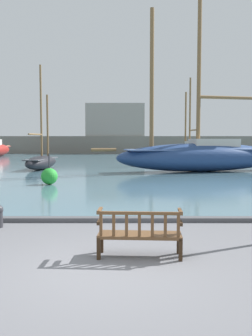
# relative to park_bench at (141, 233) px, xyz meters

# --- Properties ---
(ground_plane) EXTENTS (160.00, 160.00, 0.00)m
(ground_plane) POSITION_rel_park_bench_xyz_m (-0.68, -0.75, -0.47)
(ground_plane) COLOR slate
(harbor_water) EXTENTS (100.00, 80.00, 0.08)m
(harbor_water) POSITION_rel_park_bench_xyz_m (-0.68, 43.25, -0.43)
(harbor_water) COLOR slate
(harbor_water) RESTS_ON ground
(quay_edge_kerb) EXTENTS (40.00, 0.30, 0.12)m
(quay_edge_kerb) POSITION_rel_park_bench_xyz_m (-0.68, 3.10, -0.41)
(quay_edge_kerb) COLOR #4C4C50
(quay_edge_kerb) RESTS_ON ground
(park_bench) EXTENTS (1.63, 0.61, 0.92)m
(park_bench) POSITION_rel_park_bench_xyz_m (0.00, 0.00, 0.00)
(park_bench) COLOR #322113
(park_bench) RESTS_ON ground
(sailboat_mid_starboard) EXTENTS (13.39, 5.11, 14.63)m
(sailboat_mid_starboard) POSITION_rel_park_bench_xyz_m (4.86, 18.15, 0.78)
(sailboat_mid_starboard) COLOR navy
(sailboat_mid_starboard) RESTS_ON harbor_water
(sailboat_centre_channel) EXTENTS (2.88, 7.70, 9.64)m
(sailboat_centre_channel) POSITION_rel_park_bench_xyz_m (7.60, 38.94, 0.52)
(sailboat_centre_channel) COLOR brown
(sailboat_centre_channel) RESTS_ON harbor_water
(sailboat_nearest_port) EXTENTS (2.03, 5.23, 7.46)m
(sailboat_nearest_port) POSITION_rel_park_bench_xyz_m (-6.38, 19.94, 0.22)
(sailboat_nearest_port) COLOR black
(sailboat_nearest_port) RESTS_ON harbor_water
(mooring_bollard) EXTENTS (0.27, 0.27, 0.59)m
(mooring_bollard) POSITION_rel_park_bench_xyz_m (-3.54, 2.42, -0.14)
(mooring_bollard) COLOR #2D2D33
(mooring_bollard) RESTS_ON ground
(channel_buoy) EXTENTS (0.79, 0.79, 1.49)m
(channel_buoy) POSITION_rel_park_bench_xyz_m (-3.95, 10.84, 0.01)
(channel_buoy) COLOR green
(channel_buoy) RESTS_ON harbor_water
(far_breakwater) EXTENTS (42.36, 2.40, 7.61)m
(far_breakwater) POSITION_rel_park_bench_xyz_m (-0.97, 49.88, 1.79)
(far_breakwater) COLOR slate
(far_breakwater) RESTS_ON ground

